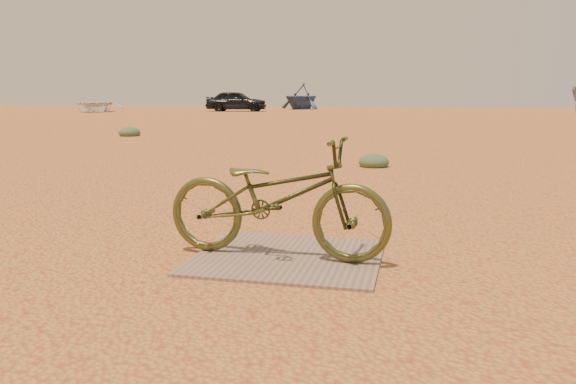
% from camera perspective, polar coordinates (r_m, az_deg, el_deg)
% --- Properties ---
extents(ground, '(120.00, 120.00, 0.00)m').
position_cam_1_polar(ground, '(3.92, 3.34, -8.35)').
color(ground, '#C68C43').
rests_on(ground, ground).
extents(plywood_board, '(1.39, 1.26, 0.02)m').
position_cam_1_polar(plywood_board, '(4.28, 0.00, -6.59)').
color(plywood_board, '#826A5A').
rests_on(plywood_board, ground).
extents(bicycle, '(1.75, 0.70, 0.90)m').
position_cam_1_polar(bicycle, '(4.16, -1.15, -0.54)').
color(bicycle, '#444920').
rests_on(bicycle, plywood_board).
extents(car, '(4.89, 2.37, 1.61)m').
position_cam_1_polar(car, '(44.99, -5.26, 9.19)').
color(car, black).
rests_on(car, ground).
extents(boat_near_left, '(5.78, 6.64, 1.15)m').
position_cam_1_polar(boat_near_left, '(45.74, -19.10, 8.42)').
color(boat_near_left, white).
rests_on(boat_near_left, ground).
extents(boat_far_left, '(5.42, 5.71, 2.36)m').
position_cam_1_polar(boat_far_left, '(51.53, 1.37, 9.72)').
color(boat_far_left, '#364F75').
rests_on(boat_far_left, ground).
extents(kale_a, '(0.53, 0.53, 0.29)m').
position_cam_1_polar(kale_a, '(9.86, 8.70, 2.56)').
color(kale_a, '#455F3F').
rests_on(kale_a, ground).
extents(kale_c, '(0.66, 0.66, 0.36)m').
position_cam_1_polar(kale_c, '(17.91, -15.79, 5.50)').
color(kale_c, '#455F3F').
rests_on(kale_c, ground).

